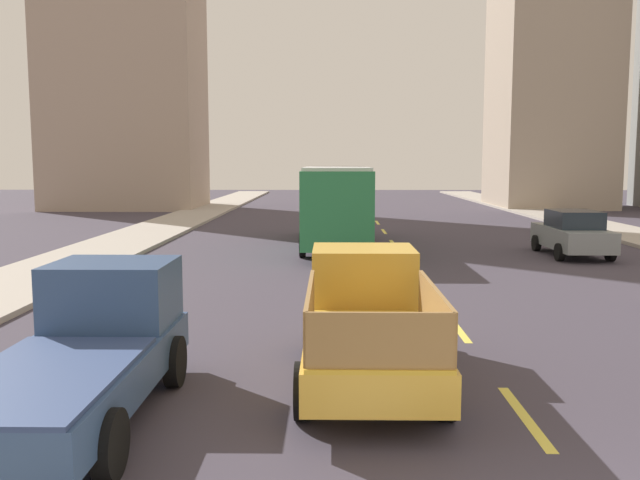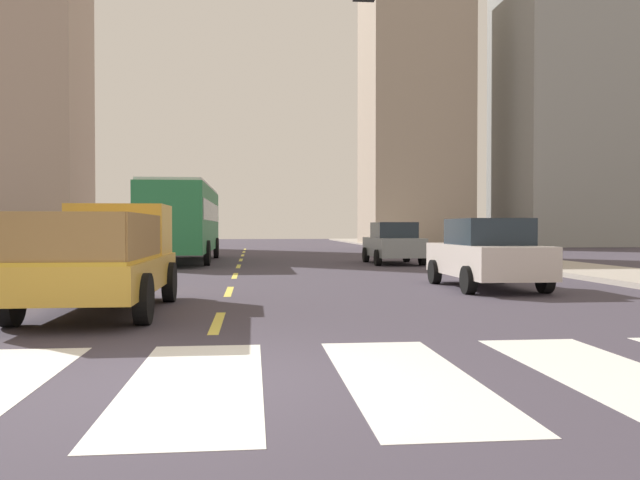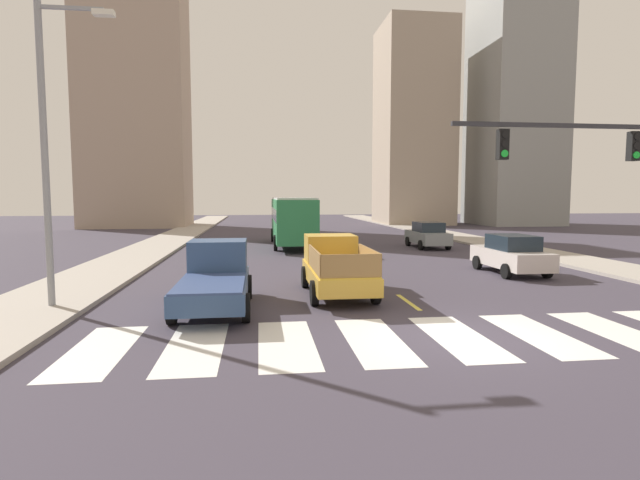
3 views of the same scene
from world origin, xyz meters
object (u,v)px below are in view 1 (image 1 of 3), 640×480
city_bus (336,200)px  sedan_far (572,233)px  pickup_dark (87,347)px  pickup_stakebed (367,319)px

city_bus → sedan_far: 9.23m
pickup_dark → pickup_stakebed: bearing=26.4°
sedan_far → pickup_dark: bearing=-128.6°
pickup_stakebed → pickup_dark: (-4.03, -1.73, -0.02)m
city_bus → sedan_far: bearing=-14.0°
pickup_stakebed → pickup_dark: same height
pickup_dark → sedan_far: pickup_dark is taller
pickup_stakebed → sedan_far: bearing=58.9°
pickup_dark → city_bus: city_bus is taller
pickup_stakebed → sedan_far: size_ratio=1.18×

